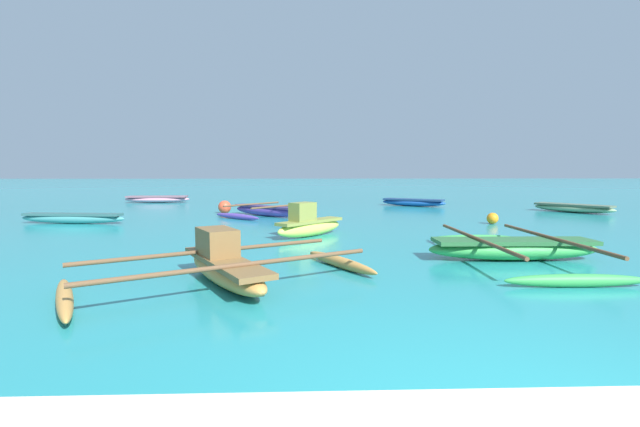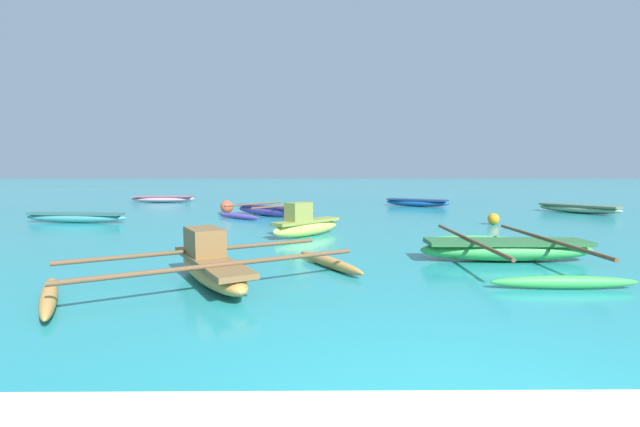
# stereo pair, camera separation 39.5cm
# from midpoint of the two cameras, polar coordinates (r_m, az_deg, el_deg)

# --- Properties ---
(moored_boat_0) EXTENTS (3.36, 4.29, 0.46)m
(moored_boat_0) POSITION_cam_midpoint_polar(r_m,az_deg,el_deg) (9.16, 24.72, -4.40)
(moored_boat_0) COLOR green
(moored_boat_0) RESTS_ON ground_plane
(moored_boat_1) EXTENTS (3.61, 1.02, 0.39)m
(moored_boat_1) POSITION_cam_midpoint_polar(r_m,az_deg,el_deg) (26.09, -19.79, 1.88)
(moored_boat_1) COLOR pink
(moored_boat_1) RESTS_ON ground_plane
(moored_boat_2) EXTENTS (2.58, 3.10, 0.36)m
(moored_boat_2) POSITION_cam_midpoint_polar(r_m,az_deg,el_deg) (21.27, 31.69, 0.60)
(moored_boat_2) COLOR #84A679
(moored_boat_2) RESTS_ON ground_plane
(moored_boat_3) EXTENTS (3.88, 3.93, 0.46)m
(moored_boat_3) POSITION_cam_midpoint_polar(r_m,az_deg,el_deg) (17.02, -6.41, 0.39)
(moored_boat_3) COLOR #5A3FA3
(moored_boat_3) RESTS_ON ground_plane
(moored_boat_4) EXTENTS (1.98, 2.07, 0.93)m
(moored_boat_4) POSITION_cam_midpoint_polar(r_m,az_deg,el_deg) (11.48, -1.00, -1.44)
(moored_boat_4) COLOR #DFEA58
(moored_boat_4) RESTS_ON ground_plane
(moored_boat_5) EXTENTS (3.66, 0.89, 0.35)m
(moored_boat_5) POSITION_cam_midpoint_polar(r_m,az_deg,el_deg) (16.71, -29.20, -0.41)
(moored_boat_5) COLOR teal
(moored_boat_5) RESTS_ON ground_plane
(moored_boat_6) EXTENTS (4.94, 4.06, 0.82)m
(moored_boat_6) POSITION_cam_midpoint_polar(r_m,az_deg,el_deg) (6.88, -12.83, -6.77)
(moored_boat_6) COLOR #C98D42
(moored_boat_6) RESTS_ON ground_plane
(moored_boat_7) EXTENTS (3.20, 2.39, 0.37)m
(moored_boat_7) POSITION_cam_midpoint_polar(r_m,az_deg,el_deg) (22.30, 13.30, 1.47)
(moored_boat_7) COLOR #194D9C
(moored_boat_7) RESTS_ON ground_plane
(mooring_buoy_0) EXTENTS (0.54, 0.54, 0.54)m
(mooring_buoy_0) POSITION_cam_midpoint_polar(r_m,az_deg,el_deg) (18.44, -11.71, 0.89)
(mooring_buoy_0) COLOR #E54C2D
(mooring_buoy_0) RESTS_ON ground_plane
(mooring_buoy_1) EXTENTS (0.38, 0.38, 0.38)m
(mooring_buoy_1) POSITION_cam_midpoint_polar(r_m,az_deg,el_deg) (15.29, 22.81, -0.66)
(mooring_buoy_1) COLOR orange
(mooring_buoy_1) RESTS_ON ground_plane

